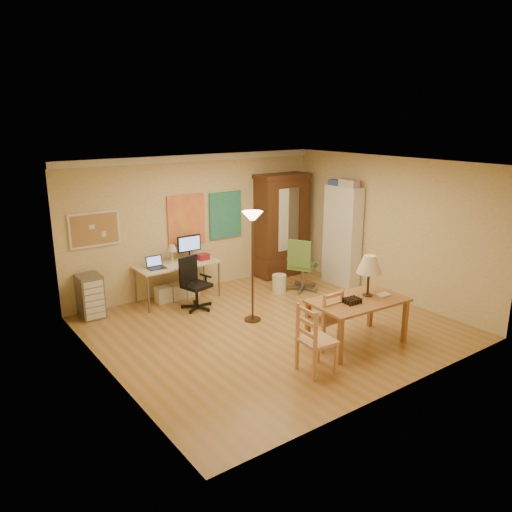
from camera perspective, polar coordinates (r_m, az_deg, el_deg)
floor at (r=8.42m, az=1.97°, el=-8.16°), size 5.50×5.50×0.00m
crown_molding at (r=9.79m, az=-6.88°, el=11.10°), size 5.50×0.08×0.12m
corkboard at (r=9.16m, az=-17.96°, el=2.92°), size 0.90×0.04×0.62m
art_panel_left at (r=9.85m, az=-7.96°, el=4.09°), size 0.80×0.04×1.00m
art_panel_right at (r=10.29m, az=-3.52°, el=4.70°), size 0.75×0.04×0.95m
dining_table at (r=7.76m, az=12.03°, el=-3.76°), size 1.51×0.96×1.37m
ladder_chair_back at (r=7.67m, az=7.95°, el=-7.29°), size 0.43×0.41×0.91m
ladder_chair_left at (r=6.91m, az=6.76°, el=-9.66°), size 0.47×0.49×0.98m
torchiere_lamp at (r=8.23m, az=-0.41°, el=2.52°), size 0.35×0.35×1.91m
computer_desk at (r=9.66m, az=-8.87°, el=-2.40°), size 1.57×0.69×1.19m
office_chair_black at (r=9.20m, az=-6.93°, el=-4.45°), size 0.59×0.59×0.96m
office_chair_green at (r=10.10m, az=5.28°, el=-2.35°), size 0.67×0.67×1.08m
drawer_cart at (r=9.16m, az=-18.39°, el=-4.39°), size 0.38×0.46×0.77m
armoire at (r=10.94m, az=2.89°, el=2.80°), size 1.21×0.58×2.23m
bookshelf at (r=10.42m, az=9.82°, el=2.23°), size 0.31×0.82×2.05m
wastebin at (r=10.02m, az=2.67°, el=-3.13°), size 0.28×0.28×0.35m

